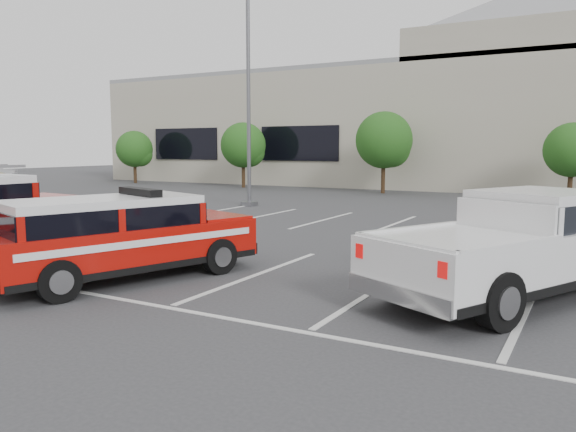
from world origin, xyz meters
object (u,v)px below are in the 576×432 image
object	(u,v)px
tree_mid_right	(574,152)
light_pole_left	(248,94)
white_pickup	(523,255)
convention_building	(503,119)
tree_far_left	(136,150)
fire_chief_suv	(121,243)
tree_mid_left	(386,142)
tree_left	(245,147)

from	to	relation	value
tree_mid_right	light_pole_left	xyz separation A→B (m)	(-13.09, -10.05, 2.68)
tree_mid_right	white_pickup	bearing A→B (deg)	-89.70
convention_building	tree_mid_right	world-z (taller)	convention_building
tree_far_left	fire_chief_suv	bearing A→B (deg)	-46.29
white_pickup	tree_far_left	bearing A→B (deg)	171.79
tree_mid_right	white_pickup	distance (m)	21.14
white_pickup	tree_mid_right	bearing A→B (deg)	117.08
tree_mid_left	light_pole_left	xyz separation A→B (m)	(-3.09, -10.05, 2.14)
fire_chief_suv	convention_building	bearing A→B (deg)	105.20
tree_left	tree_mid_right	size ratio (longest dim) A/B	1.11
tree_mid_right	white_pickup	xyz separation A→B (m)	(0.11, -21.07, -1.73)
tree_mid_left	white_pickup	xyz separation A→B (m)	(10.11, -21.07, -2.27)
tree_mid_right	light_pole_left	bearing A→B (deg)	-142.50
tree_mid_right	fire_chief_suv	world-z (taller)	tree_mid_right
convention_building	tree_far_left	size ratio (longest dim) A/B	15.04
tree_mid_left	light_pole_left	bearing A→B (deg)	-107.10
convention_building	fire_chief_suv	distance (m)	33.88
light_pole_left	fire_chief_suv	xyz separation A→B (m)	(5.79, -13.70, -4.42)
convention_building	tree_mid_right	distance (m)	11.20
tree_mid_left	convention_building	bearing A→B (deg)	62.60
convention_building	tree_far_left	bearing A→B (deg)	-158.63
convention_building	fire_chief_suv	world-z (taller)	convention_building
convention_building	tree_left	xyz separation A→B (m)	(-15.09, -9.82, -1.95)
tree_far_left	fire_chief_suv	xyz separation A→B (m)	(22.70, -23.74, -1.73)
tree_far_left	white_pickup	xyz separation A→B (m)	(30.11, -21.07, -1.73)
tree_mid_left	tree_mid_right	bearing A→B (deg)	-0.00
fire_chief_suv	white_pickup	xyz separation A→B (m)	(7.41, 2.67, 0.00)
tree_mid_left	light_pole_left	distance (m)	10.73
tree_mid_right	fire_chief_suv	bearing A→B (deg)	-107.10
tree_left	fire_chief_suv	world-z (taller)	tree_left
tree_far_left	light_pole_left	bearing A→B (deg)	-30.71
convention_building	white_pickup	distance (m)	31.54
convention_building	tree_far_left	world-z (taller)	convention_building
convention_building	white_pickup	world-z (taller)	convention_building
tree_left	tree_mid_left	size ratio (longest dim) A/B	0.91
light_pole_left	fire_chief_suv	size ratio (longest dim) A/B	1.80
convention_building	white_pickup	bearing A→B (deg)	-80.77
tree_left	fire_chief_suv	size ratio (longest dim) A/B	0.78
convention_building	tree_mid_left	world-z (taller)	convention_building
tree_mid_left	light_pole_left	world-z (taller)	light_pole_left
tree_far_left	white_pickup	distance (m)	36.79
tree_left	white_pickup	bearing A→B (deg)	-46.34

